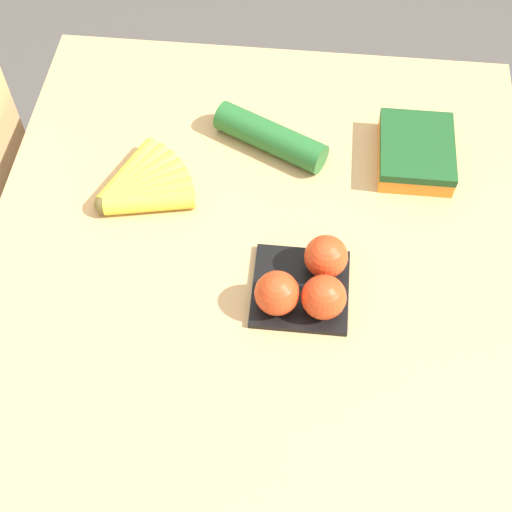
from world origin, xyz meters
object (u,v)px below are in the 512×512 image
object	(u,v)px
carrot_bag	(416,151)
cucumber_near	(269,137)
tomato_pack	(307,284)
banana_bunch	(141,187)

from	to	relation	value
carrot_bag	cucumber_near	distance (m)	0.26
tomato_pack	cucumber_near	distance (m)	0.32
tomato_pack	cucumber_near	xyz separation A→B (m)	(0.31, 0.09, -0.01)
tomato_pack	cucumber_near	bearing A→B (deg)	15.82
banana_bunch	carrot_bag	world-z (taller)	carrot_bag
tomato_pack	cucumber_near	size ratio (longest dim) A/B	0.71
banana_bunch	tomato_pack	bearing A→B (deg)	-121.02
banana_bunch	cucumber_near	bearing A→B (deg)	-58.25
cucumber_near	banana_bunch	bearing A→B (deg)	121.75
banana_bunch	tomato_pack	size ratio (longest dim) A/B	1.12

